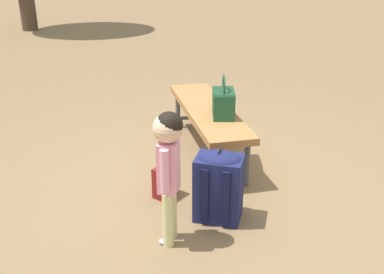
# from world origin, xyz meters

# --- Properties ---
(ground_plane) EXTENTS (40.00, 40.00, 0.00)m
(ground_plane) POSITION_xyz_m (0.00, 0.00, 0.00)
(ground_plane) COLOR brown
(ground_plane) RESTS_ON ground
(park_bench) EXTENTS (1.64, 0.65, 0.45)m
(park_bench) POSITION_xyz_m (-0.63, 0.16, 0.39)
(park_bench) COLOR #9E6B3D
(park_bench) RESTS_ON ground
(handbag) EXTENTS (0.33, 0.21, 0.37)m
(handbag) POSITION_xyz_m (-0.40, 0.27, 0.58)
(handbag) COLOR #1E4C2D
(handbag) RESTS_ON park_bench
(child_standing) EXTENTS (0.24, 0.18, 0.90)m
(child_standing) POSITION_xyz_m (0.75, -0.23, 0.60)
(child_standing) COLOR #CCCC8C
(child_standing) RESTS_ON ground
(backpack_large) EXTENTS (0.34, 0.38, 0.54)m
(backpack_large) POSITION_xyz_m (0.49, 0.12, 0.27)
(backpack_large) COLOR #191E4C
(backpack_large) RESTS_ON ground
(backpack_small) EXTENTS (0.21, 0.20, 0.28)m
(backpack_small) POSITION_xyz_m (0.17, -0.25, 0.14)
(backpack_small) COLOR maroon
(backpack_small) RESTS_ON ground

